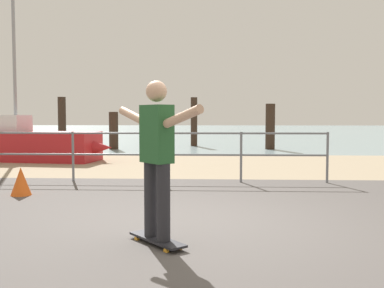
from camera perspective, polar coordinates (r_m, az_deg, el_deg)
ground_plane at (r=4.67m, az=1.10°, el=-13.45°), size 24.00×10.00×0.04m
beach_strip at (r=12.54m, az=2.14°, el=-2.68°), size 24.00×6.00×0.04m
sea_surface at (r=40.49m, az=2.55°, el=1.64°), size 72.00×50.00×0.04m
railing_fence at (r=9.31m, az=-9.90°, el=-0.59°), size 8.73×0.05×1.05m
sailboat at (r=14.33m, az=-19.99°, el=0.00°), size 5.05×1.94×5.83m
skateboard at (r=4.81m, az=-4.48°, el=-12.12°), size 0.68×0.73×0.08m
skateboarder at (r=4.64m, az=-4.54°, el=-0.76°), size 1.02×1.15×1.65m
groyne_post_0 at (r=22.23m, az=-16.29°, el=2.86°), size 0.37×0.37×2.28m
groyne_post_1 at (r=18.41m, az=-9.99°, el=1.67°), size 0.37×0.37×1.54m
groyne_post_2 at (r=20.11m, az=0.26°, el=2.84°), size 0.30×0.30×2.21m
groyne_post_3 at (r=18.40m, az=9.97°, el=2.18°), size 0.38×0.38×1.87m
traffic_cone at (r=8.14m, az=-21.04°, el=-4.55°), size 0.36×0.36×0.50m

